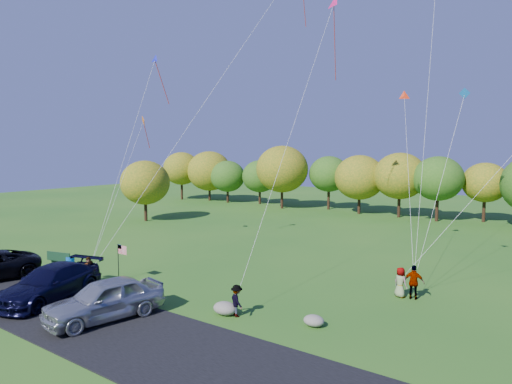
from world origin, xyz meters
The scene contains 16 objects.
ground centered at (0.00, 0.00, 0.00)m, with size 140.00×140.00×0.00m, color #26601B.
asphalt_lane centered at (0.00, -4.00, 0.03)m, with size 44.00×6.00×0.06m, color black.
treeline centered at (3.65, 36.39, 4.75)m, with size 75.59×27.69×8.45m.
minivan_navy centered at (-4.74, -3.53, 0.98)m, with size 2.57×6.32×1.83m, color black.
minivan_silver centered at (0.08, -3.51, 1.04)m, with size 2.32×5.78×1.97m, color #A8ACB3.
flyer_a centered at (-5.21, -0.80, 0.91)m, with size 0.67×0.44×1.83m, color #4C4C59.
flyer_b centered at (-5.07, -0.80, 0.81)m, with size 0.79×0.61×1.62m, color #4C4C59.
flyer_c centered at (4.98, 0.61, 0.80)m, with size 1.03×0.59×1.60m, color #4C4C59.
flyer_d centered at (11.30, 8.38, 0.96)m, with size 1.12×0.47×1.91m, color #4C4C59.
flyer_e centered at (10.59, 8.29, 0.85)m, with size 0.83×0.54×1.70m, color #4C4C59.
park_bench centered at (-10.77, 0.64, 0.60)m, with size 2.00×0.79×1.12m.
trash_barrel centered at (-9.94, 0.93, 0.42)m, with size 0.56×0.56×0.85m, color blue.
flag_assembly centered at (-4.75, 1.18, 1.72)m, with size 0.86×0.56×2.32m.
boulder_near centered at (4.34, 0.47, 0.32)m, with size 1.28×1.01×0.64m, color gray.
boulder_far centered at (8.68, 1.75, 0.26)m, with size 1.01×0.84×0.53m, color gray.
kites_aloft centered at (3.07, 14.37, 18.53)m, with size 29.82×10.69×13.16m.
Camera 1 is at (18.58, -16.62, 8.33)m, focal length 32.00 mm.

